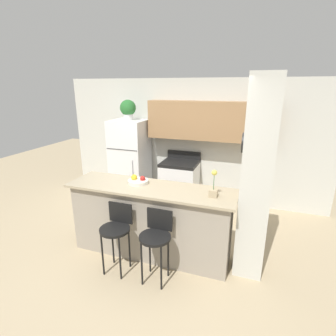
{
  "coord_description": "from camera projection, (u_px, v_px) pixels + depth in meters",
  "views": [
    {
      "loc": [
        1.35,
        -3.12,
        2.4
      ],
      "look_at": [
        0.0,
        0.75,
        1.11
      ],
      "focal_mm": 28.0,
      "sensor_mm": 36.0,
      "label": 1
    }
  ],
  "objects": [
    {
      "name": "wall_back",
      "position": [
        197.0,
        133.0,
        5.36
      ],
      "size": [
        5.6,
        0.38,
        2.55
      ],
      "color": "silver",
      "rests_on": "ground_plane"
    },
    {
      "name": "counter_bar",
      "position": [
        151.0,
        220.0,
        3.8
      ],
      "size": [
        2.39,
        0.67,
        1.05
      ],
      "color": "gray",
      "rests_on": "ground_plane"
    },
    {
      "name": "potted_plant_on_fridge",
      "position": [
        128.0,
        109.0,
        5.36
      ],
      "size": [
        0.33,
        0.33,
        0.41
      ],
      "color": "silver",
      "rests_on": "refrigerator"
    },
    {
      "name": "ground_plane",
      "position": [
        152.0,
        252.0,
        3.96
      ],
      "size": [
        14.0,
        14.0,
        0.0
      ],
      "primitive_type": "plane",
      "color": "tan"
    },
    {
      "name": "bar_stool_left",
      "position": [
        116.0,
        229.0,
        3.41
      ],
      "size": [
        0.39,
        0.39,
        0.93
      ],
      "color": "black",
      "rests_on": "ground_plane"
    },
    {
      "name": "bar_stool_right",
      "position": [
        156.0,
        236.0,
        3.24
      ],
      "size": [
        0.39,
        0.39,
        0.93
      ],
      "color": "black",
      "rests_on": "ground_plane"
    },
    {
      "name": "stove_range",
      "position": [
        179.0,
        183.0,
        5.49
      ],
      "size": [
        0.73,
        0.66,
        1.07
      ],
      "color": "white",
      "rests_on": "ground_plane"
    },
    {
      "name": "refrigerator",
      "position": [
        130.0,
        160.0,
        5.68
      ],
      "size": [
        0.72,
        0.72,
        1.72
      ],
      "color": "white",
      "rests_on": "ground_plane"
    },
    {
      "name": "orchid_vase",
      "position": [
        214.0,
        188.0,
        3.29
      ],
      "size": [
        0.1,
        0.1,
        0.35
      ],
      "color": "tan",
      "rests_on": "counter_bar"
    },
    {
      "name": "trash_bin",
      "position": [
        151.0,
        196.0,
        5.48
      ],
      "size": [
        0.28,
        0.28,
        0.38
      ],
      "color": "black",
      "rests_on": "ground_plane"
    },
    {
      "name": "pillar_right",
      "position": [
        256.0,
        182.0,
        3.18
      ],
      "size": [
        0.38,
        0.32,
        2.55
      ],
      "color": "silver",
      "rests_on": "ground_plane"
    },
    {
      "name": "fruit_bowl",
      "position": [
        138.0,
        181.0,
        3.77
      ],
      "size": [
        0.3,
        0.3,
        0.12
      ],
      "color": "silver",
      "rests_on": "counter_bar"
    }
  ]
}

